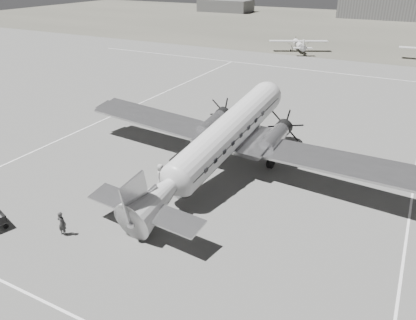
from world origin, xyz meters
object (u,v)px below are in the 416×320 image
object	(u,v)px
ramp_agent	(140,190)
passenger	(161,176)
shed_secondary	(226,6)
ground_crew	(62,224)
hangar_main	(413,8)
baggage_cart_near	(127,202)
light_plane_left	(299,46)
dc3_airliner	(220,142)

from	to	relation	value
ramp_agent	passenger	xyz separation A→B (m)	(0.21, 2.25, 0.10)
shed_secondary	passenger	size ratio (longest dim) A/B	9.93
shed_secondary	ground_crew	world-z (taller)	shed_secondary
hangar_main	ramp_agent	size ratio (longest dim) A/B	25.97
baggage_cart_near	passenger	world-z (taller)	passenger
hangar_main	baggage_cart_near	bearing A→B (deg)	-94.51
light_plane_left	shed_secondary	bearing A→B (deg)	99.59
ground_crew	passenger	bearing A→B (deg)	-107.82
hangar_main	dc3_airliner	distance (m)	118.41
light_plane_left	passenger	size ratio (longest dim) A/B	6.09
hangar_main	ramp_agent	xyz separation A→B (m)	(-9.76, -124.04, -2.49)
hangar_main	shed_secondary	distance (m)	60.22
baggage_cart_near	shed_secondary	bearing A→B (deg)	81.63
shed_secondary	light_plane_left	bearing A→B (deg)	-53.98
shed_secondary	ground_crew	bearing A→B (deg)	-68.71
ground_crew	dc3_airliner	bearing A→B (deg)	-117.82
shed_secondary	light_plane_left	xyz separation A→B (m)	(44.44, -61.12, -0.85)
shed_secondary	ramp_agent	xyz separation A→B (m)	(50.24, -119.04, -1.19)
ramp_agent	passenger	size ratio (longest dim) A/B	0.89
baggage_cart_near	ground_crew	bearing A→B (deg)	-142.01
dc3_airliner	baggage_cart_near	world-z (taller)	dc3_airliner
shed_secondary	baggage_cart_near	size ratio (longest dim) A/B	10.07
shed_secondary	hangar_main	bearing A→B (deg)	4.76
shed_secondary	baggage_cart_near	bearing A→B (deg)	-67.40
baggage_cart_near	hangar_main	bearing A→B (deg)	54.52
baggage_cart_near	ramp_agent	xyz separation A→B (m)	(0.12, 1.35, 0.30)
light_plane_left	ramp_agent	xyz separation A→B (m)	(5.80, -57.91, -0.34)
shed_secondary	ground_crew	size ratio (longest dim) A/B	11.24
shed_secondary	ramp_agent	distance (m)	129.21
dc3_airliner	passenger	size ratio (longest dim) A/B	16.29
ramp_agent	passenger	bearing A→B (deg)	-18.60
light_plane_left	ground_crew	xyz separation A→B (m)	(4.08, -63.41, -0.35)
dc3_airliner	ramp_agent	bearing A→B (deg)	-114.44
passenger	ground_crew	bearing A→B (deg)	160.81
hangar_main	ground_crew	bearing A→B (deg)	-95.06
ramp_agent	passenger	distance (m)	2.26
shed_secondary	passenger	world-z (taller)	shed_secondary
baggage_cart_near	passenger	xyz separation A→B (m)	(0.33, 3.60, 0.40)
ground_crew	baggage_cart_near	bearing A→B (deg)	-114.90
hangar_main	baggage_cart_near	size ratio (longest dim) A/B	23.50
ground_crew	passenger	distance (m)	7.98
dc3_airliner	passenger	xyz separation A→B (m)	(-3.09, -3.55, -1.91)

